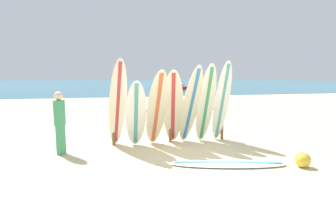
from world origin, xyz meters
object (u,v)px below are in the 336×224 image
Objects in this scene: surfboard_leaning_center_left at (157,109)px; surfboard_lying_on_sand at (228,164)px; surfboard_leaning_far_right at (222,102)px; beachgoer_standing at (60,120)px; surfboard_leaning_far_left at (118,104)px; surfboard_rack at (170,118)px; beach_ball at (303,160)px; surfboard_leaning_left at (136,114)px; small_boat_offshore at (180,87)px; surfboard_leaning_center at (173,108)px; surfboard_leaning_right at (206,104)px; surfboard_leaning_center_right at (191,105)px.

surfboard_leaning_center_left is 2.52m from surfboard_lying_on_sand.
surfboard_leaning_far_right is 1.51× the size of beachgoer_standing.
surfboard_lying_on_sand is (1.27, -1.91, -1.05)m from surfboard_leaning_center_left.
surfboard_leaning_far_left is at bearing 176.15° from surfboard_leaning_center_left.
surfboard_leaning_center_left reaches higher than surfboard_rack.
surfboard_lying_on_sand is 7.91× the size of beach_ball.
surfboard_leaning_left is 0.58× the size of small_boat_offshore.
surfboard_rack is 1.58× the size of surfboard_leaning_center_left.
beach_ball is at bearing -47.31° from surfboard_leaning_center.
surfboard_leaning_center_left is at bearing 0.61° from surfboard_leaning_left.
surfboard_leaning_center is 2.41m from surfboard_lying_on_sand.
surfboard_leaning_center is 3.02m from beachgoer_standing.
surfboard_leaning_right reaches higher than surfboard_leaning_left.
surfboard_leaning_center_right is at bearing 97.59° from surfboard_lying_on_sand.
surfboard_leaning_far_left is at bearing 170.78° from surfboard_leaning_left.
small_boat_offshore is at bearing 74.26° from surfboard_rack.
surfboard_leaning_far_left is 4.70m from beach_ball.
surfboard_leaning_center_left is 30.31m from small_boat_offshore.
surfboard_lying_on_sand is at bearing 162.74° from beach_ball.
surfboard_leaning_far_left is 0.56m from surfboard_leaning_left.
surfboard_leaning_center is at bearing 6.64° from surfboard_leaning_left.
surfboard_leaning_center_right is 3.20m from beach_ball.
surfboard_rack is at bearing -105.74° from small_boat_offshore.
surfboard_leaning_right is at bearing 3.47° from surfboard_leaning_left.
surfboard_leaning_center is 30.06m from small_boat_offshore.
surfboard_leaning_center_left is (1.06, -0.07, -0.14)m from surfboard_leaning_far_left.
surfboard_leaning_center_left reaches higher than small_boat_offshore.
surfboard_leaning_far_right is at bearing 1.22° from surfboard_leaning_far_left.
surfboard_lying_on_sand is (1.85, -1.91, -0.91)m from surfboard_leaning_left.
small_boat_offshore is (8.55, 29.07, -0.83)m from surfboard_leaning_center_left.
surfboard_leaning_center is at bearing 132.69° from beach_ball.
beach_ball reaches higher than surfboard_lying_on_sand.
surfboard_leaning_right is (2.54, 0.05, -0.06)m from surfboard_leaning_far_left.
surfboard_leaning_far_left reaches higher than beachgoer_standing.
beach_ball is (2.81, -2.39, -0.91)m from surfboard_leaning_center_left.
surfboard_leaning_far_right is at bearing -11.15° from surfboard_rack.
surfboard_leaning_center is 1.35× the size of beachgoer_standing.
surfboard_rack is 1.65m from surfboard_leaning_far_left.
small_boat_offshore reaches higher than surfboard_lying_on_sand.
surfboard_leaning_far_left is 2.54m from surfboard_leaning_right.
surfboard_leaning_left is at bearing 144.85° from beach_ball.
surfboard_leaning_far_right reaches higher than surfboard_leaning_center.
surfboard_rack is at bearing 13.16° from surfboard_leaning_far_left.
surfboard_leaning_center_right is 0.95× the size of surfboard_leaning_far_right.
surfboard_leaning_far_right is (3.04, 0.06, -0.01)m from surfboard_leaning_far_left.
beachgoer_standing reaches higher than small_boat_offshore.
surfboard_lying_on_sand is at bearing -45.91° from surfboard_leaning_left.
surfboard_leaning_left is at bearing -179.39° from surfboard_leaning_center_left.
surfboard_leaning_left is 0.87× the size of surfboard_leaning_center.
beachgoer_standing is (-3.51, -0.25, -0.26)m from surfboard_leaning_center_right.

